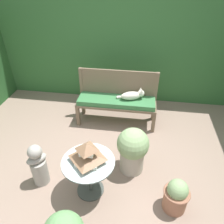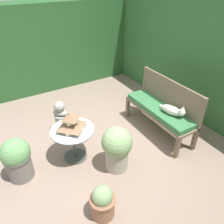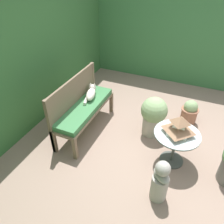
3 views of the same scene
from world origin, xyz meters
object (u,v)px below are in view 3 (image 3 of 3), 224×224
(cat, at_px, (91,93))
(garden_bust, at_px, (160,182))
(patio_table, at_px, (176,140))
(pagoda_birdhouse, at_px, (179,127))
(potted_plant_table_far, at_px, (154,115))
(garden_bench, at_px, (85,109))
(potted_plant_bench_right, at_px, (189,112))

(cat, relative_size, garden_bust, 0.75)
(patio_table, xyz_separation_m, pagoda_birdhouse, (0.00, 0.00, 0.24))
(potted_plant_table_far, bearing_deg, cat, 94.58)
(potted_plant_table_far, bearing_deg, pagoda_birdhouse, -138.15)
(cat, bearing_deg, pagoda_birdhouse, -121.59)
(cat, distance_m, patio_table, 1.66)
(garden_bench, relative_size, pagoda_birdhouse, 4.05)
(cat, bearing_deg, garden_bust, -142.77)
(garden_bench, relative_size, potted_plant_table_far, 2.02)
(cat, xyz_separation_m, pagoda_birdhouse, (-0.42, -1.60, 0.08))
(patio_table, bearing_deg, potted_plant_bench_right, -4.71)
(pagoda_birdhouse, distance_m, potted_plant_bench_right, 1.17)
(cat, xyz_separation_m, garden_bust, (-1.13, -1.55, -0.28))
(garden_bench, distance_m, patio_table, 1.58)
(garden_bench, distance_m, pagoda_birdhouse, 1.59)
(pagoda_birdhouse, relative_size, potted_plant_table_far, 0.50)
(pagoda_birdhouse, bearing_deg, garden_bust, 176.21)
(garden_bench, bearing_deg, pagoda_birdhouse, -95.07)
(potted_plant_table_far, xyz_separation_m, potted_plant_bench_right, (0.57, -0.55, -0.16))
(potted_plant_table_far, bearing_deg, garden_bust, -161.26)
(garden_bench, distance_m, potted_plant_bench_right, 1.92)
(garden_bench, xyz_separation_m, potted_plant_table_far, (0.37, -1.11, -0.04))
(cat, distance_m, potted_plant_table_far, 1.16)
(potted_plant_bench_right, bearing_deg, garden_bench, 119.62)
(cat, height_order, potted_plant_bench_right, cat)
(garden_bust, relative_size, potted_plant_table_far, 0.92)
(patio_table, height_order, garden_bust, garden_bust)
(patio_table, bearing_deg, potted_plant_table_far, 41.85)
(garden_bust, bearing_deg, potted_plant_bench_right, -50.25)
(potted_plant_table_far, relative_size, potted_plant_bench_right, 1.51)
(garden_bench, xyz_separation_m, cat, (0.28, 0.03, 0.16))
(patio_table, distance_m, potted_plant_table_far, 0.69)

